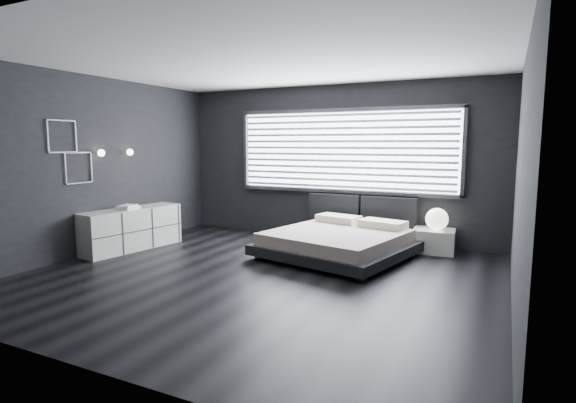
% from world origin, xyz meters
% --- Properties ---
extents(room, '(6.04, 6.00, 2.80)m').
position_xyz_m(room, '(0.00, 0.00, 1.40)').
color(room, black).
rests_on(room, ground).
extents(window, '(4.14, 0.09, 1.52)m').
position_xyz_m(window, '(0.20, 2.70, 1.61)').
color(window, white).
rests_on(window, ground).
extents(headboard, '(1.96, 0.16, 0.52)m').
position_xyz_m(headboard, '(0.57, 2.64, 0.57)').
color(headboard, black).
rests_on(headboard, ground).
extents(sconce_near, '(0.18, 0.11, 0.11)m').
position_xyz_m(sconce_near, '(-2.88, 0.05, 1.60)').
color(sconce_near, silver).
rests_on(sconce_near, ground).
extents(sconce_far, '(0.18, 0.11, 0.11)m').
position_xyz_m(sconce_far, '(-2.88, 0.65, 1.60)').
color(sconce_far, silver).
rests_on(sconce_far, ground).
extents(wall_art_upper, '(0.01, 0.48, 0.48)m').
position_xyz_m(wall_art_upper, '(-2.98, -0.55, 1.85)').
color(wall_art_upper, '#47474C').
rests_on(wall_art_upper, ground).
extents(wall_art_lower, '(0.01, 0.48, 0.48)m').
position_xyz_m(wall_art_lower, '(-2.98, -0.30, 1.38)').
color(wall_art_lower, '#47474C').
rests_on(wall_art_lower, ground).
extents(bed, '(2.40, 2.33, 0.53)m').
position_xyz_m(bed, '(0.58, 1.42, 0.24)').
color(bed, black).
rests_on(bed, ground).
extents(nightstand, '(0.67, 0.57, 0.37)m').
position_xyz_m(nightstand, '(1.87, 2.39, 0.19)').
color(nightstand, silver).
rests_on(nightstand, ground).
extents(orb_lamp, '(0.35, 0.35, 0.35)m').
position_xyz_m(orb_lamp, '(1.91, 2.36, 0.55)').
color(orb_lamp, white).
rests_on(orb_lamp, nightstand).
extents(dresser, '(0.74, 1.76, 0.68)m').
position_xyz_m(dresser, '(-2.67, 0.40, 0.34)').
color(dresser, silver).
rests_on(dresser, ground).
extents(book_stack, '(0.30, 0.37, 0.07)m').
position_xyz_m(book_stack, '(-2.65, 0.32, 0.72)').
color(book_stack, white).
rests_on(book_stack, dresser).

